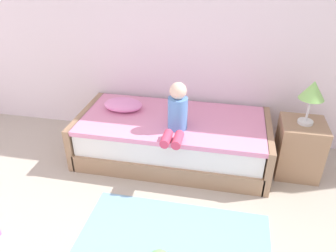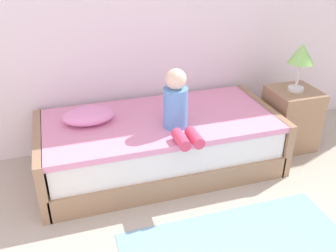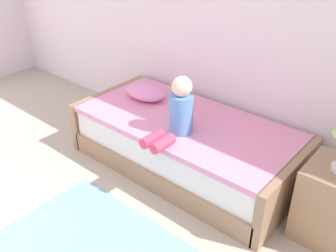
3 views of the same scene
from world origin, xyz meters
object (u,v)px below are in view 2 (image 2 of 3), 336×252
(table_lamp, at_px, (301,56))
(child_figure, at_px, (177,106))
(bed, at_px, (160,143))
(pillow, at_px, (89,116))
(nightstand, at_px, (291,118))

(table_lamp, bearing_deg, child_figure, -170.05)
(child_figure, bearing_deg, table_lamp, 9.95)
(table_lamp, relative_size, child_figure, 0.88)
(bed, height_order, table_lamp, table_lamp)
(bed, bearing_deg, table_lamp, -0.28)
(pillow, bearing_deg, table_lamp, -3.14)
(bed, height_order, child_figure, child_figure)
(nightstand, distance_m, table_lamp, 0.64)
(bed, relative_size, pillow, 4.80)
(child_figure, bearing_deg, pillow, 154.15)
(nightstand, bearing_deg, bed, 179.72)
(pillow, bearing_deg, bed, -9.59)
(pillow, bearing_deg, child_figure, -25.85)
(bed, relative_size, nightstand, 3.52)
(bed, distance_m, table_lamp, 1.52)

